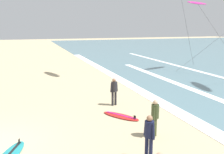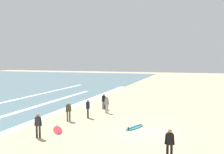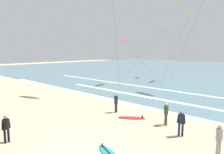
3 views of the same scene
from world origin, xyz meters
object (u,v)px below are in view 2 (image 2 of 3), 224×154
Objects in this scene: surfboard_near_water at (58,130)px; surfer_right_near at (170,142)px; surfer_left_near at (107,103)px; surfer_foreground_main at (38,124)px; surfer_mid_group at (104,100)px; surfboard_right_spare at (135,127)px; surfer_left_far at (88,107)px; surfer_background_far at (69,110)px.

surfer_right_near is at bearing -109.35° from surfboard_near_water.
surfer_left_near reaches higher than surfboard_near_water.
surfer_foreground_main is 1.00× the size of surfer_mid_group.
surfer_foreground_main reaches higher than surfboard_near_water.
surfer_left_far is at bearing 68.53° from surfboard_right_spare.
surfer_mid_group is (9.98, -0.88, 0.00)m from surfer_foreground_main.
surfboard_near_water is at bearing 167.09° from surfer_left_near.
surfer_left_far reaches higher than surfboard_near_water.
surfer_right_near reaches higher than surfboard_near_water.
surfer_mid_group is (5.50, -1.09, 0.00)m from surfer_background_far.
surfer_left_near is at bearing 41.45° from surfboard_right_spare.
surfer_right_near reaches higher than surfboard_right_spare.
surfboard_near_water is at bearing -9.01° from surfer_foreground_main.
surfboard_right_spare is (5.17, 2.97, -0.91)m from surfer_right_near.
surfer_mid_group is 8.17m from surfboard_near_water.
surfer_mid_group is 7.37m from surfboard_right_spare.
surfer_foreground_main is 2.12m from surfboard_near_water.
surfer_right_near is 11.38m from surfer_left_near.
surfer_right_near is 1.00× the size of surfer_left_far.
surfer_background_far is at bearing 57.64° from surfer_right_near.
surfer_background_far is 1.00× the size of surfer_mid_group.
surfer_left_near is at bearing -12.03° from surfer_foreground_main.
surfboard_right_spare is at bearing -111.47° from surfer_left_far.
surfer_background_far is at bearing 168.82° from surfer_mid_group.
surfer_right_near and surfer_mid_group have the same top height.
surfer_foreground_main is at bearing 83.55° from surfer_right_near.
surfer_left_near is at bearing -12.91° from surfboard_near_water.
surfboard_right_spare is at bearing -65.37° from surfboard_near_water.
surfer_right_near and surfer_foreground_main have the same top height.
surfer_background_far is at bearing 2.58° from surfer_foreground_main.
surfer_mid_group is 0.74× the size of surfboard_right_spare.
surfer_foreground_main is at bearing 167.97° from surfer_left_near.
surfer_right_near is at bearing -132.82° from surfer_left_far.
surfer_left_far is at bearing -34.61° from surfer_background_far.
surfer_right_near is 10.24m from surfer_left_far.
surfer_foreground_main and surfer_mid_group have the same top height.
surfer_foreground_main is 1.00× the size of surfer_background_far.
surfboard_near_water and surfboard_right_spare have the same top height.
surfer_foreground_main is 4.49m from surfer_background_far.
surfer_left_far and surfer_mid_group have the same top height.
surfer_background_far is 0.74× the size of surfboard_right_spare.
surfer_foreground_main is 8.52m from surfer_left_near.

